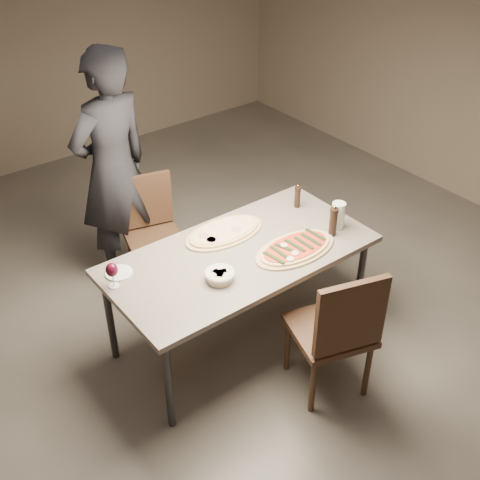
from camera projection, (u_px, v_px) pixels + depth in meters
room at (240, 165)px, 3.62m from camera, size 7.00×7.00×7.00m
dining_table at (240, 259)px, 4.02m from camera, size 1.80×0.90×0.75m
zucchini_pizza at (295, 248)px, 3.99m from camera, size 0.62×0.34×0.05m
ham_pizza at (224, 232)px, 4.16m from camera, size 0.61×0.34×0.04m
bread_basket at (220, 275)px, 3.72m from camera, size 0.19×0.19×0.07m
oil_dish at (289, 253)px, 3.96m from camera, size 0.13×0.13×0.01m
pepper_mill_left at (297, 196)px, 4.42m from camera, size 0.05×0.05×0.19m
pepper_mill_right at (333, 221)px, 4.09m from camera, size 0.06×0.06×0.23m
carafe at (338, 215)px, 4.18m from camera, size 0.09×0.09×0.20m
wine_glass at (112, 271)px, 3.62m from camera, size 0.08×0.08×0.17m
side_plate at (119, 273)px, 3.79m from camera, size 0.17×0.17×0.01m
chair_near at (338, 328)px, 3.66m from camera, size 0.59×0.59×1.00m
chair_far at (152, 226)px, 4.70m from camera, size 0.52×0.52×0.90m
diner at (113, 170)px, 4.53m from camera, size 0.77×0.58×1.89m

